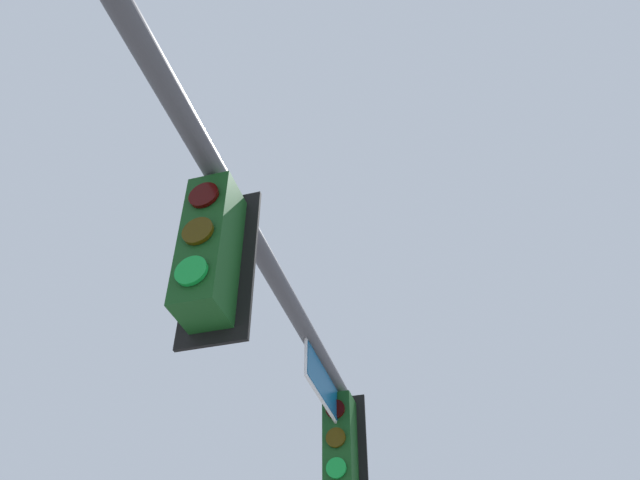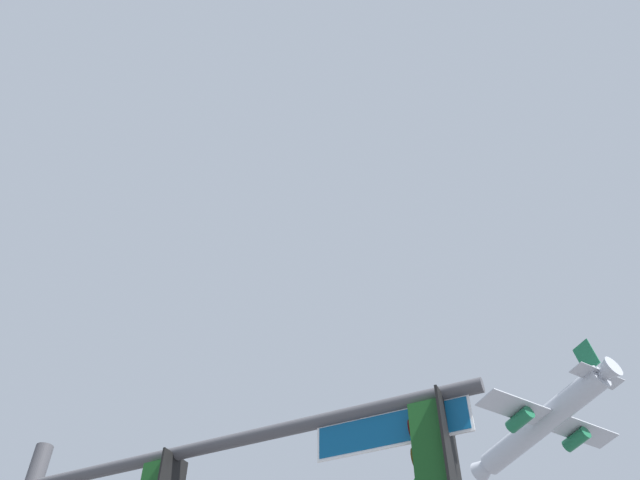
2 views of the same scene
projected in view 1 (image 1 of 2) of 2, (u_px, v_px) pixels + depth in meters
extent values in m
cylinder|color=#47474C|center=(264.00, 258.00, 5.43)|extent=(6.51, 0.89, 0.17)
cube|color=black|center=(221.00, 266.00, 4.42)|extent=(0.09, 0.52, 1.30)
cube|color=#144719|center=(210.00, 249.00, 4.28)|extent=(0.39, 0.36, 1.10)
cylinder|color=#144719|center=(219.00, 186.00, 4.67)|extent=(0.04, 0.04, 0.12)
cylinder|color=#340503|center=(204.00, 195.00, 4.34)|extent=(0.05, 0.22, 0.22)
cylinder|color=#392D05|center=(198.00, 231.00, 4.13)|extent=(0.05, 0.22, 0.22)
cylinder|color=green|center=(191.00, 271.00, 3.92)|extent=(0.05, 0.22, 0.22)
cube|color=black|center=(344.00, 451.00, 7.07)|extent=(0.09, 0.52, 1.30)
cube|color=#144719|center=(340.00, 444.00, 6.93)|extent=(0.39, 0.36, 1.10)
cylinder|color=#144719|center=(339.00, 394.00, 7.32)|extent=(0.04, 0.04, 0.12)
cylinder|color=#340503|center=(335.00, 409.00, 6.99)|extent=(0.05, 0.22, 0.22)
cylinder|color=#392D05|center=(336.00, 438.00, 6.78)|extent=(0.05, 0.22, 0.22)
cylinder|color=green|center=(336.00, 468.00, 6.57)|extent=(0.05, 0.22, 0.22)
cube|color=#0A4C7F|center=(330.00, 396.00, 6.85)|extent=(1.78, 0.24, 0.37)
cube|color=white|center=(330.00, 396.00, 6.85)|extent=(1.83, 0.23, 0.43)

